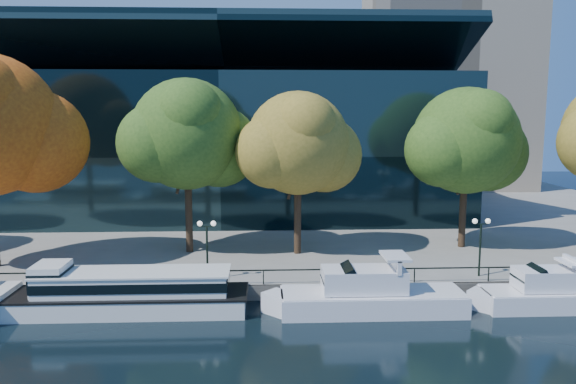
{
  "coord_description": "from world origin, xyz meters",
  "views": [
    {
      "loc": [
        0.03,
        -32.32,
        12.23
      ],
      "look_at": [
        1.82,
        8.0,
        6.43
      ],
      "focal_mm": 35.0,
      "sensor_mm": 36.0,
      "label": 1
    }
  ],
  "objects_px": {
    "tree_2": "(189,137)",
    "lamp_2": "(481,234)",
    "tour_boat": "(119,291)",
    "cruiser_far": "(548,293)",
    "tree_4": "(468,143)",
    "lamp_1": "(207,236)",
    "tree_3": "(300,145)",
    "cruiser_near": "(364,295)"
  },
  "relations": [
    {
      "from": "cruiser_near",
      "to": "tour_boat",
      "type": "bearing_deg",
      "value": 177.18
    },
    {
      "from": "tree_3",
      "to": "tree_4",
      "type": "bearing_deg",
      "value": 6.39
    },
    {
      "from": "tree_2",
      "to": "tree_3",
      "type": "height_order",
      "value": "tree_2"
    },
    {
      "from": "tour_boat",
      "to": "cruiser_far",
      "type": "relative_size",
      "value": 1.64
    },
    {
      "from": "cruiser_far",
      "to": "tree_2",
      "type": "relative_size",
      "value": 0.72
    },
    {
      "from": "tree_2",
      "to": "lamp_1",
      "type": "distance_m",
      "value": 10.13
    },
    {
      "from": "lamp_1",
      "to": "lamp_2",
      "type": "distance_m",
      "value": 18.6
    },
    {
      "from": "tree_2",
      "to": "tree_3",
      "type": "xyz_separation_m",
      "value": [
        8.67,
        -0.89,
        -0.67
      ]
    },
    {
      "from": "tree_4",
      "to": "lamp_2",
      "type": "height_order",
      "value": "tree_4"
    },
    {
      "from": "tour_boat",
      "to": "cruiser_far",
      "type": "xyz_separation_m",
      "value": [
        26.59,
        -0.59,
        -0.29
      ]
    },
    {
      "from": "tour_boat",
      "to": "lamp_1",
      "type": "distance_m",
      "value": 6.6
    },
    {
      "from": "tree_2",
      "to": "lamp_2",
      "type": "xyz_separation_m",
      "value": [
        20.62,
        -7.67,
        -6.3
      ]
    },
    {
      "from": "tree_2",
      "to": "tree_4",
      "type": "xyz_separation_m",
      "value": [
        22.55,
        0.66,
        -0.6
      ]
    },
    {
      "from": "tour_boat",
      "to": "tree_4",
      "type": "bearing_deg",
      "value": 24.33
    },
    {
      "from": "tree_2",
      "to": "tree_4",
      "type": "relative_size",
      "value": 1.05
    },
    {
      "from": "cruiser_near",
      "to": "cruiser_far",
      "type": "height_order",
      "value": "cruiser_near"
    },
    {
      "from": "tree_4",
      "to": "lamp_1",
      "type": "height_order",
      "value": "tree_4"
    },
    {
      "from": "cruiser_near",
      "to": "cruiser_far",
      "type": "distance_m",
      "value": 11.57
    },
    {
      "from": "tour_boat",
      "to": "lamp_1",
      "type": "height_order",
      "value": "lamp_1"
    },
    {
      "from": "cruiser_far",
      "to": "tree_4",
      "type": "height_order",
      "value": "tree_4"
    },
    {
      "from": "tree_3",
      "to": "lamp_2",
      "type": "distance_m",
      "value": 14.85
    },
    {
      "from": "tree_3",
      "to": "lamp_2",
      "type": "height_order",
      "value": "tree_3"
    },
    {
      "from": "tour_boat",
      "to": "cruiser_far",
      "type": "height_order",
      "value": "cruiser_far"
    },
    {
      "from": "tree_3",
      "to": "tree_4",
      "type": "relative_size",
      "value": 0.97
    },
    {
      "from": "tree_2",
      "to": "lamp_1",
      "type": "bearing_deg",
      "value": -75.28
    },
    {
      "from": "tree_3",
      "to": "cruiser_near",
      "type": "bearing_deg",
      "value": -73.1
    },
    {
      "from": "cruiser_near",
      "to": "cruiser_far",
      "type": "relative_size",
      "value": 1.25
    },
    {
      "from": "tree_2",
      "to": "lamp_2",
      "type": "height_order",
      "value": "tree_2"
    },
    {
      "from": "lamp_2",
      "to": "tree_4",
      "type": "bearing_deg",
      "value": 76.96
    },
    {
      "from": "tree_3",
      "to": "tree_4",
      "type": "xyz_separation_m",
      "value": [
        13.88,
        1.55,
        0.07
      ]
    },
    {
      "from": "tree_4",
      "to": "tree_2",
      "type": "bearing_deg",
      "value": -178.32
    },
    {
      "from": "lamp_1",
      "to": "lamp_2",
      "type": "bearing_deg",
      "value": 0.0
    },
    {
      "from": "cruiser_far",
      "to": "lamp_2",
      "type": "xyz_separation_m",
      "value": [
        -2.9,
        3.84,
        2.95
      ]
    },
    {
      "from": "tree_2",
      "to": "tree_4",
      "type": "height_order",
      "value": "tree_2"
    },
    {
      "from": "tour_boat",
      "to": "tree_2",
      "type": "distance_m",
      "value": 14.46
    },
    {
      "from": "cruiser_far",
      "to": "tree_4",
      "type": "distance_m",
      "value": 14.97
    },
    {
      "from": "tour_boat",
      "to": "cruiser_far",
      "type": "distance_m",
      "value": 26.6
    },
    {
      "from": "tour_boat",
      "to": "tree_2",
      "type": "relative_size",
      "value": 1.18
    },
    {
      "from": "tour_boat",
      "to": "tree_3",
      "type": "xyz_separation_m",
      "value": [
        11.75,
        10.03,
        8.3
      ]
    },
    {
      "from": "tour_boat",
      "to": "lamp_2",
      "type": "relative_size",
      "value": 4.05
    },
    {
      "from": "cruiser_far",
      "to": "lamp_1",
      "type": "distance_m",
      "value": 22.04
    },
    {
      "from": "tree_4",
      "to": "lamp_1",
      "type": "distance_m",
      "value": 22.88
    }
  ]
}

